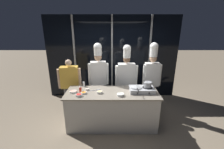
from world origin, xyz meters
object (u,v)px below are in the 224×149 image
prep_bowl_ginger (100,92)px  serving_spoon_slotted (97,90)px  portable_stove (142,89)px  stock_pot (148,84)px  prep_bowl_carrots (84,93)px  chef_line (152,72)px  squeeze_bottle_chili (80,89)px  person_guest (70,81)px  prep_bowl_bell_pepper (79,95)px  prep_bowl_chicken (87,89)px  chef_sous (126,75)px  prep_bowl_shrimp (73,91)px  frying_pan (136,86)px  squeeze_bottle_clear (84,84)px  prep_bowl_bean_sprouts (121,95)px  chef_head (98,73)px

prep_bowl_ginger → serving_spoon_slotted: 0.20m
portable_stove → stock_pot: (0.13, 0.00, 0.13)m
prep_bowl_carrots → chef_line: chef_line is taller
squeeze_bottle_chili → prep_bowl_ginger: size_ratio=1.18×
prep_bowl_carrots → serving_spoon_slotted: prep_bowl_carrots is taller
portable_stove → chef_line: (0.38, 0.63, 0.22)m
prep_bowl_ginger → chef_line: 1.57m
portable_stove → person_guest: bearing=160.4°
prep_bowl_bell_pepper → person_guest: person_guest is taller
squeeze_bottle_chili → prep_bowl_chicken: squeeze_bottle_chili is taller
portable_stove → chef_sous: bearing=113.6°
prep_bowl_shrimp → chef_sous: (1.30, 0.74, 0.16)m
frying_pan → serving_spoon_slotted: 0.94m
squeeze_bottle_clear → chef_sous: chef_sous is taller
squeeze_bottle_clear → prep_bowl_chicken: 0.27m
portable_stove → serving_spoon_slotted: bearing=174.9°
prep_bowl_carrots → stock_pot: bearing=4.2°
prep_bowl_bean_sprouts → chef_line: 1.26m
stock_pot → chef_line: size_ratio=0.11×
prep_bowl_bell_pepper → chef_head: 1.03m
squeeze_bottle_chili → squeeze_bottle_clear: bearing=86.3°
prep_bowl_bean_sprouts → prep_bowl_ginger: bearing=163.8°
prep_bowl_ginger → chef_sous: bearing=49.1°
portable_stove → frying_pan: bearing=-177.9°
chef_head → chef_sous: (0.77, -0.00, -0.07)m
serving_spoon_slotted → chef_sous: chef_sous is taller
squeeze_bottle_clear → prep_bowl_chicken: size_ratio=1.61×
squeeze_bottle_chili → chef_line: size_ratio=0.08×
portable_stove → chef_line: bearing=58.9°
prep_bowl_shrimp → prep_bowl_bell_pepper: bearing=-49.0°
chef_head → chef_line: 1.46m
prep_bowl_ginger → prep_bowl_bean_sprouts: (0.47, -0.14, 0.00)m
chef_head → chef_sous: chef_head is taller
frying_pan → person_guest: person_guest is taller
frying_pan → squeeze_bottle_clear: size_ratio=3.10×
chef_line → squeeze_bottle_chili: bearing=19.0°
frying_pan → prep_bowl_chicken: 1.17m
prep_bowl_shrimp → person_guest: bearing=110.5°
squeeze_bottle_chili → chef_sous: 1.35m
prep_bowl_ginger → chef_head: bearing=96.4°
prep_bowl_chicken → prep_bowl_carrots: (-0.05, -0.19, -0.00)m
prep_bowl_chicken → chef_line: 1.78m
prep_bowl_ginger → prep_bowl_bean_sprouts: prep_bowl_bean_sprouts is taller
squeeze_bottle_chili → prep_bowl_shrimp: (-0.16, -0.03, -0.05)m
prep_bowl_carrots → serving_spoon_slotted: size_ratio=0.55×
stock_pot → squeeze_bottle_clear: (-1.55, 0.31, -0.11)m
prep_bowl_carrots → squeeze_bottle_chili: bearing=136.0°
prep_bowl_bean_sprouts → chef_sous: 0.96m
prep_bowl_shrimp → person_guest: 0.76m
prep_bowl_bean_sprouts → portable_stove: bearing=23.9°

